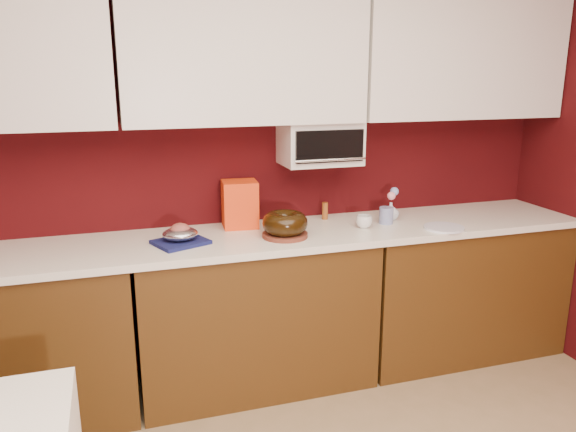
# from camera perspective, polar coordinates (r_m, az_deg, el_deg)

# --- Properties ---
(wall_back) EXTENTS (4.00, 0.02, 2.50)m
(wall_back) POSITION_cam_1_polar(r_m,az_deg,el_deg) (3.34, -4.96, 5.29)
(wall_back) COLOR #3C080A
(wall_back) RESTS_ON floor
(base_cabinet_center) EXTENTS (1.31, 0.58, 0.86)m
(base_cabinet_center) POSITION_cam_1_polar(r_m,az_deg,el_deg) (3.28, -3.43, -9.83)
(base_cabinet_center) COLOR #472B0E
(base_cabinet_center) RESTS_ON floor
(base_cabinet_right) EXTENTS (1.31, 0.58, 0.86)m
(base_cabinet_right) POSITION_cam_1_polar(r_m,az_deg,el_deg) (3.80, 16.59, -6.94)
(base_cabinet_right) COLOR #472B0E
(base_cabinet_right) RESTS_ON floor
(countertop) EXTENTS (4.00, 0.62, 0.04)m
(countertop) POSITION_cam_1_polar(r_m,az_deg,el_deg) (3.12, -3.56, -2.29)
(countertop) COLOR silver
(countertop) RESTS_ON base_cabinet_center
(upper_cabinet_center) EXTENTS (1.31, 0.33, 0.70)m
(upper_cabinet_center) POSITION_cam_1_polar(r_m,az_deg,el_deg) (3.13, -4.52, 15.72)
(upper_cabinet_center) COLOR white
(upper_cabinet_center) RESTS_ON wall_back
(upper_cabinet_right) EXTENTS (1.31, 0.33, 0.70)m
(upper_cabinet_right) POSITION_cam_1_polar(r_m,az_deg,el_deg) (3.67, 16.93, 14.98)
(upper_cabinet_right) COLOR white
(upper_cabinet_right) RESTS_ON wall_back
(toaster_oven) EXTENTS (0.45, 0.30, 0.25)m
(toaster_oven) POSITION_cam_1_polar(r_m,az_deg,el_deg) (3.31, 3.24, 7.43)
(toaster_oven) COLOR white
(toaster_oven) RESTS_ON upper_cabinet_center
(toaster_oven_door) EXTENTS (0.40, 0.02, 0.18)m
(toaster_oven_door) POSITION_cam_1_polar(r_m,az_deg,el_deg) (3.16, 4.28, 7.08)
(toaster_oven_door) COLOR black
(toaster_oven_door) RESTS_ON toaster_oven
(toaster_oven_handle) EXTENTS (0.42, 0.02, 0.02)m
(toaster_oven_handle) POSITION_cam_1_polar(r_m,az_deg,el_deg) (3.16, 4.35, 5.70)
(toaster_oven_handle) COLOR silver
(toaster_oven_handle) RESTS_ON toaster_oven
(cake_base) EXTENTS (0.30, 0.30, 0.02)m
(cake_base) POSITION_cam_1_polar(r_m,az_deg,el_deg) (3.07, -0.31, -1.94)
(cake_base) COLOR brown
(cake_base) RESTS_ON countertop
(bundt_cake) EXTENTS (0.31, 0.31, 0.10)m
(bundt_cake) POSITION_cam_1_polar(r_m,az_deg,el_deg) (3.05, -0.31, -0.71)
(bundt_cake) COLOR black
(bundt_cake) RESTS_ON cake_base
(navy_towel) EXTENTS (0.32, 0.30, 0.02)m
(navy_towel) POSITION_cam_1_polar(r_m,az_deg,el_deg) (3.00, -10.85, -2.62)
(navy_towel) COLOR #151950
(navy_towel) RESTS_ON countertop
(foil_ham_nest) EXTENTS (0.20, 0.18, 0.07)m
(foil_ham_nest) POSITION_cam_1_polar(r_m,az_deg,el_deg) (2.99, -10.89, -1.80)
(foil_ham_nest) COLOR silver
(foil_ham_nest) RESTS_ON navy_towel
(roasted_ham) EXTENTS (0.12, 0.11, 0.07)m
(roasted_ham) POSITION_cam_1_polar(r_m,az_deg,el_deg) (2.98, -10.91, -1.33)
(roasted_ham) COLOR #9D5247
(roasted_ham) RESTS_ON foil_ham_nest
(pandoro_box) EXTENTS (0.21, 0.20, 0.27)m
(pandoro_box) POSITION_cam_1_polar(r_m,az_deg,el_deg) (3.26, -4.91, 1.22)
(pandoro_box) COLOR red
(pandoro_box) RESTS_ON countertop
(dark_pan) EXTENTS (0.23, 0.23, 0.03)m
(dark_pan) POSITION_cam_1_polar(r_m,az_deg,el_deg) (3.25, -0.38, -0.89)
(dark_pan) COLOR black
(dark_pan) RESTS_ON countertop
(coffee_mug) EXTENTS (0.11, 0.11, 0.09)m
(coffee_mug) POSITION_cam_1_polar(r_m,az_deg,el_deg) (3.27, 7.73, -0.44)
(coffee_mug) COLOR silver
(coffee_mug) RESTS_ON countertop
(blue_jar) EXTENTS (0.10, 0.10, 0.10)m
(blue_jar) POSITION_cam_1_polar(r_m,az_deg,el_deg) (3.38, 9.95, 0.06)
(blue_jar) COLOR navy
(blue_jar) RESTS_ON countertop
(flower_vase) EXTENTS (0.09, 0.09, 0.12)m
(flower_vase) POSITION_cam_1_polar(r_m,az_deg,el_deg) (3.48, 10.39, 0.62)
(flower_vase) COLOR silver
(flower_vase) RESTS_ON countertop
(flower_pink) EXTENTS (0.05, 0.05, 0.05)m
(flower_pink) POSITION_cam_1_polar(r_m,az_deg,el_deg) (3.46, 10.46, 2.02)
(flower_pink) COLOR pink
(flower_pink) RESTS_ON flower_vase
(flower_blue) EXTENTS (0.05, 0.05, 0.05)m
(flower_blue) POSITION_cam_1_polar(r_m,az_deg,el_deg) (3.48, 10.76, 2.47)
(flower_blue) COLOR #8193CF
(flower_blue) RESTS_ON flower_vase
(china_plate) EXTENTS (0.30, 0.30, 0.01)m
(china_plate) POSITION_cam_1_polar(r_m,az_deg,el_deg) (3.36, 15.56, -1.14)
(china_plate) COLOR white
(china_plate) RESTS_ON countertop
(amber_bottle) EXTENTS (0.04, 0.04, 0.11)m
(amber_bottle) POSITION_cam_1_polar(r_m,az_deg,el_deg) (3.44, 3.78, 0.53)
(amber_bottle) COLOR brown
(amber_bottle) RESTS_ON countertop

